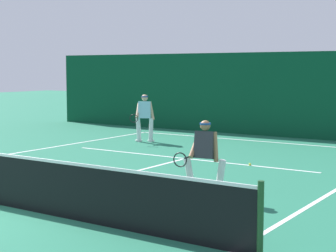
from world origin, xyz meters
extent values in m
plane|color=#236E52|center=(0.00, 0.00, 0.00)|extent=(80.00, 80.00, 0.00)
cube|color=white|center=(0.00, 11.26, 0.00)|extent=(9.72, 0.10, 0.01)
cube|color=white|center=(4.86, 0.00, 0.00)|extent=(0.10, 22.53, 0.01)
cube|color=white|center=(0.00, 6.57, 0.00)|extent=(7.92, 0.10, 0.01)
cube|color=white|center=(0.00, 3.20, 0.00)|extent=(0.10, 6.40, 0.01)
cylinder|color=#1E4723|center=(5.28, 0.00, 0.53)|extent=(0.09, 0.09, 1.07)
cube|color=black|center=(0.00, 0.00, 0.47)|extent=(10.48, 0.02, 0.95)
cube|color=white|center=(0.00, 0.00, 0.97)|extent=(10.48, 0.03, 0.05)
cylinder|color=silver|center=(3.15, 2.80, 0.39)|extent=(0.26, 0.17, 0.79)
cylinder|color=silver|center=(2.50, 2.73, 0.39)|extent=(0.31, 0.17, 0.79)
ellipsoid|color=white|center=(3.15, 2.80, 0.04)|extent=(0.27, 0.14, 0.09)
ellipsoid|color=white|center=(2.50, 2.73, 0.04)|extent=(0.27, 0.14, 0.09)
cube|color=#2D3338|center=(2.83, 2.77, 1.05)|extent=(0.44, 0.35, 0.57)
cylinder|color=#9E704C|center=(3.05, 2.79, 1.03)|extent=(0.14, 0.11, 0.60)
cylinder|color=#9E704C|center=(2.61, 2.74, 1.03)|extent=(0.15, 0.49, 0.49)
sphere|color=#9E704C|center=(2.83, 2.77, 1.44)|extent=(0.21, 0.21, 0.21)
cylinder|color=#19478C|center=(2.83, 2.77, 1.48)|extent=(0.25, 0.25, 0.04)
cylinder|color=black|center=(2.59, 2.48, 0.82)|extent=(0.06, 0.26, 0.03)
torus|color=black|center=(2.63, 2.15, 0.82)|extent=(0.29, 0.06, 0.29)
cylinder|color=silver|center=(-2.93, 8.98, 0.42)|extent=(0.23, 0.22, 0.84)
cylinder|color=silver|center=(-3.31, 8.78, 0.42)|extent=(0.24, 0.22, 0.85)
ellipsoid|color=white|center=(-2.93, 8.98, 0.04)|extent=(0.28, 0.22, 0.09)
ellipsoid|color=white|center=(-3.31, 8.78, 0.04)|extent=(0.28, 0.22, 0.09)
cube|color=#8CCCE0|center=(-3.12, 8.88, 1.13)|extent=(0.50, 0.43, 0.60)
cylinder|color=tan|center=(-2.91, 8.99, 1.11)|extent=(0.24, 0.19, 0.65)
cylinder|color=tan|center=(-3.33, 8.77, 1.11)|extent=(0.33, 0.51, 0.53)
sphere|color=tan|center=(-3.12, 8.88, 1.56)|extent=(0.23, 0.23, 0.23)
cylinder|color=#19478C|center=(-3.12, 8.88, 1.60)|extent=(0.33, 0.33, 0.04)
cylinder|color=black|center=(-3.26, 8.52, 0.88)|extent=(0.15, 0.24, 0.03)
torus|color=black|center=(-3.10, 8.22, 0.88)|extent=(0.27, 0.16, 0.29)
sphere|color=#D1E033|center=(2.04, 6.55, 0.03)|extent=(0.07, 0.07, 0.07)
cube|color=#0A4127|center=(0.00, 12.92, 1.60)|extent=(21.41, 0.12, 3.19)
camera|label=1|loc=(8.32, -6.83, 2.58)|focal=59.44mm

